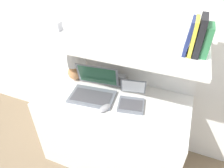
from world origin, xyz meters
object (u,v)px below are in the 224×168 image
book_green (207,40)px  laptop_large (94,90)px  table_lamp (73,60)px  book_black (200,36)px  shelf_gadget (56,26)px  book_navy (189,36)px  computer_mouse (105,108)px  book_yellow (194,36)px  router_box (118,80)px  laptop_small (132,99)px

book_green → laptop_large: bearing=-176.1°
table_lamp → book_black: size_ratio=1.39×
book_black → shelf_gadget: (-1.06, 0.00, -0.08)m
table_lamp → laptop_large: (0.27, -0.15, -0.16)m
book_green → book_navy: book_navy is taller
computer_mouse → book_green: bearing=18.2°
computer_mouse → shelf_gadget: shelf_gadget is taller
book_yellow → table_lamp: bearing=174.2°
book_green → book_black: bearing=180.0°
laptop_large → computer_mouse: size_ratio=3.12×
book_yellow → book_navy: bearing=-180.0°
table_lamp → shelf_gadget: shelf_gadget is taller
computer_mouse → router_box: (-0.02, 0.36, 0.04)m
laptop_large → book_green: bearing=3.9°
table_lamp → book_green: book_green is taller
book_navy → shelf_gadget: size_ratio=2.76×
laptop_large → book_green: 0.96m
book_yellow → laptop_small: bearing=-173.6°
computer_mouse → shelf_gadget: bearing=157.9°
shelf_gadget → computer_mouse: bearing=-22.1°
laptop_large → computer_mouse: (0.17, -0.15, -0.03)m
laptop_large → router_box: laptop_large is taller
book_green → book_navy: bearing=180.0°
laptop_large → book_navy: size_ratio=1.90×
laptop_large → book_black: bearing=4.1°
book_navy → shelf_gadget: bearing=180.0°
computer_mouse → shelf_gadget: size_ratio=1.68×
shelf_gadget → book_black: bearing=0.0°
table_lamp → computer_mouse: table_lamp is taller
book_yellow → book_navy: book_yellow is taller
laptop_large → book_green: size_ratio=2.14×
router_box → book_green: bearing=-14.3°
laptop_large → book_navy: 0.89m
router_box → laptop_large: bearing=-124.2°
router_box → shelf_gadget: 0.71m
book_green → laptop_small: bearing=-174.8°
book_green → book_navy: (-0.11, 0.00, 0.01)m
laptop_small → shelf_gadget: (-0.67, 0.04, 0.52)m
table_lamp → shelf_gadget: (-0.05, -0.10, 0.35)m
computer_mouse → book_black: book_black is taller
laptop_small → book_navy: bearing=6.9°
book_yellow → book_green: bearing=-0.0°
computer_mouse → book_navy: book_navy is taller
router_box → book_black: 0.85m
shelf_gadget → router_box: bearing=18.9°
book_black → laptop_small: bearing=-174.2°
laptop_small → book_black: (0.39, 0.04, 0.60)m
laptop_small → book_yellow: bearing=6.4°
laptop_small → book_black: 0.72m
laptop_large → shelf_gadget: shelf_gadget is taller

